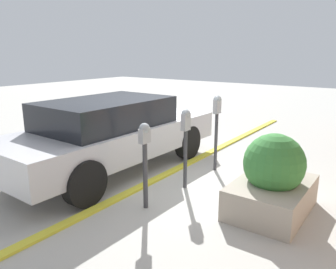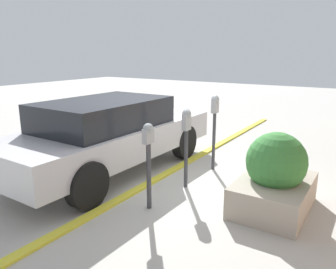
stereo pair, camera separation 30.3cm
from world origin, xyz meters
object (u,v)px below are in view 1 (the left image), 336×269
Objects in this scene: parking_meter_nearest at (145,150)px; planter_box at (273,180)px; parked_car_front at (112,132)px; parking_meter_second at (186,133)px; parking_meter_middle at (217,118)px.

planter_box is at bearing -58.06° from parking_meter_nearest.
parked_car_front is at bearing 91.46° from planter_box.
planter_box is (1.01, -1.62, -0.42)m from parking_meter_nearest.
parking_meter_second is 0.96× the size of planter_box.
planter_box is 3.26m from parked_car_front.
parking_meter_middle is (2.13, -0.08, 0.15)m from parking_meter_nearest.
parking_meter_second reaches higher than parking_meter_nearest.
parked_car_front is at bearing 60.44° from parking_meter_nearest.
parking_meter_second is (1.02, -0.07, 0.07)m from parking_meter_nearest.
parking_meter_second is 0.29× the size of parked_car_front.
parked_car_front is at bearing 93.07° from parking_meter_second.
parking_meter_second is 1.63m from planter_box.
planter_box is (-1.12, -1.54, -0.58)m from parking_meter_middle.
parking_meter_middle reaches higher than planter_box.
parking_meter_middle reaches higher than parking_meter_nearest.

